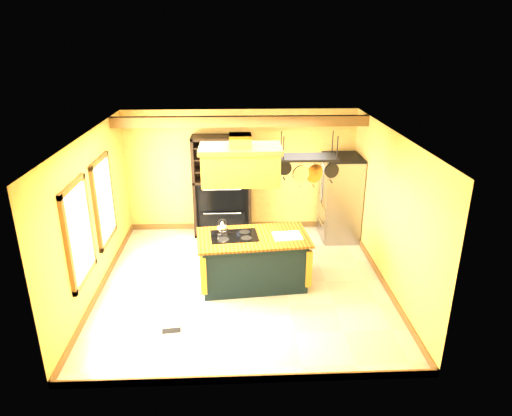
{
  "coord_description": "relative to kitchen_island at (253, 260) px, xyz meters",
  "views": [
    {
      "loc": [
        -0.09,
        -7.14,
        4.21
      ],
      "look_at": [
        0.24,
        0.3,
        1.33
      ],
      "focal_mm": 32.0,
      "sensor_mm": 36.0,
      "label": 1
    }
  ],
  "objects": [
    {
      "name": "hutch",
      "position": [
        -0.58,
        2.26,
        0.39
      ],
      "size": [
        1.24,
        0.56,
        2.19
      ],
      "color": "black",
      "rests_on": "floor"
    },
    {
      "name": "wall_back",
      "position": [
        -0.17,
        2.5,
        0.88
      ],
      "size": [
        5.0,
        0.02,
        2.7
      ],
      "primitive_type": "cube",
      "color": "#E2BD52",
      "rests_on": "floor"
    },
    {
      "name": "window_far",
      "position": [
        -2.64,
        0.6,
        0.93
      ],
      "size": [
        0.06,
        1.06,
        1.56
      ],
      "color": "brown",
      "rests_on": "wall_left"
    },
    {
      "name": "wall_left",
      "position": [
        -2.67,
        -0.0,
        0.88
      ],
      "size": [
        0.02,
        5.0,
        2.7
      ],
      "primitive_type": "cube",
      "color": "#E2BD52",
      "rests_on": "floor"
    },
    {
      "name": "wall_right",
      "position": [
        2.33,
        -0.0,
        0.88
      ],
      "size": [
        0.02,
        5.0,
        2.7
      ],
      "primitive_type": "cube",
      "color": "#E2BD52",
      "rests_on": "floor"
    },
    {
      "name": "ceiling_beam",
      "position": [
        -0.17,
        1.7,
        2.12
      ],
      "size": [
        5.0,
        0.15,
        0.2
      ],
      "primitive_type": "cube",
      "color": "brown",
      "rests_on": "ceiling"
    },
    {
      "name": "floor_register",
      "position": [
        -1.28,
        -1.35,
        -0.46
      ],
      "size": [
        0.29,
        0.15,
        0.01
      ],
      "primitive_type": "cube",
      "rotation": [
        0.0,
        0.0,
        0.11
      ],
      "color": "black",
      "rests_on": "floor"
    },
    {
      "name": "ceiling",
      "position": [
        -0.17,
        -0.0,
        2.23
      ],
      "size": [
        5.0,
        5.0,
        0.0
      ],
      "primitive_type": "plane",
      "rotation": [
        3.14,
        0.0,
        0.0
      ],
      "color": "white",
      "rests_on": "wall_back"
    },
    {
      "name": "range_hood",
      "position": [
        -0.2,
        -0.0,
        1.76
      ],
      "size": [
        1.33,
        0.75,
        0.8
      ],
      "color": "#B5912D",
      "rests_on": "ceiling"
    },
    {
      "name": "window_near",
      "position": [
        -2.64,
        -0.8,
        0.93
      ],
      "size": [
        0.06,
        1.06,
        1.56
      ],
      "color": "brown",
      "rests_on": "wall_left"
    },
    {
      "name": "wall_front",
      "position": [
        -0.17,
        -2.5,
        0.88
      ],
      "size": [
        5.0,
        0.02,
        2.7
      ],
      "primitive_type": "cube",
      "color": "#E2BD52",
      "rests_on": "floor"
    },
    {
      "name": "refrigerator",
      "position": [
        1.93,
        1.9,
        0.4
      ],
      "size": [
        0.77,
        0.91,
        1.78
      ],
      "color": "#92949A",
      "rests_on": "floor"
    },
    {
      "name": "floor",
      "position": [
        -0.17,
        -0.0,
        -0.47
      ],
      "size": [
        5.0,
        5.0,
        0.0
      ],
      "primitive_type": "plane",
      "color": "beige",
      "rests_on": "ground"
    },
    {
      "name": "kitchen_island",
      "position": [
        0.0,
        0.0,
        0.0
      ],
      "size": [
        2.01,
        1.24,
        1.11
      ],
      "rotation": [
        0.0,
        0.0,
        0.09
      ],
      "color": "black",
      "rests_on": "floor"
    },
    {
      "name": "pot_rack",
      "position": [
        0.91,
        0.0,
        1.75
      ],
      "size": [
        1.0,
        0.47,
        0.85
      ],
      "color": "black",
      "rests_on": "ceiling"
    }
  ]
}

